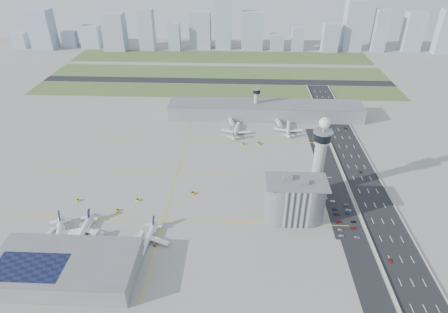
{
  "coord_description": "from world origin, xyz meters",
  "views": [
    {
      "loc": [
        12.22,
        -232.01,
        174.75
      ],
      "look_at": [
        0.0,
        35.0,
        15.0
      ],
      "focal_mm": 30.0,
      "sensor_mm": 36.0,
      "label": 1
    }
  ],
  "objects_px": {
    "car_hw_0": "(390,261)",
    "car_hw_4": "(320,105)",
    "admin_building": "(295,200)",
    "airplane_near_b": "(81,230)",
    "car_lot_0": "(341,235)",
    "car_lot_8": "(354,222)",
    "tug_5": "(259,143)",
    "tug_2": "(137,200)",
    "car_hw_1": "(360,172)",
    "jet_bridge_near_0": "(41,245)",
    "car_lot_3": "(337,214)",
    "car_lot_6": "(357,237)",
    "car_lot_7": "(354,228)",
    "airplane_far_a": "(236,128)",
    "car_hw_2": "(345,129)",
    "secondary_tower": "(256,100)",
    "airplane_near_c": "(147,238)",
    "tug_4": "(243,144)",
    "jet_bridge_far_1": "(277,121)",
    "tug_3": "(193,193)",
    "airplane_far_b": "(288,127)",
    "car_lot_2": "(338,222)",
    "car_lot_9": "(348,213)",
    "car_lot_5": "(333,201)",
    "tug_0": "(78,200)",
    "jet_bridge_near_1": "(87,247)",
    "car_lot_4": "(335,209)",
    "control_tower": "(320,154)",
    "car_lot_11": "(346,205)",
    "airplane_near_a": "(57,235)",
    "car_lot_1": "(341,230)",
    "tug_1": "(117,210)",
    "jet_bridge_far_0": "(230,120)",
    "car_lot_10": "(349,210)",
    "jet_bridge_near_2": "(134,248)"
  },
  "relations": [
    {
      "from": "car_hw_0",
      "to": "car_hw_4",
      "type": "bearing_deg",
      "value": 80.8
    },
    {
      "from": "airplane_far_a",
      "to": "jet_bridge_far_1",
      "type": "distance_m",
      "value": 49.79
    },
    {
      "from": "car_lot_0",
      "to": "car_lot_8",
      "type": "relative_size",
      "value": 1.04
    },
    {
      "from": "car_lot_1",
      "to": "car_hw_0",
      "type": "distance_m",
      "value": 36.43
    },
    {
      "from": "airplane_near_b",
      "to": "airplane_far_a",
      "type": "relative_size",
      "value": 0.98
    },
    {
      "from": "car_lot_5",
      "to": "jet_bridge_near_0",
      "type": "bearing_deg",
      "value": 107.99
    },
    {
      "from": "tug_5",
      "to": "car_lot_10",
      "type": "height_order",
      "value": "tug_5"
    },
    {
      "from": "tug_5",
      "to": "car_lot_1",
      "type": "relative_size",
      "value": 0.98
    },
    {
      "from": "secondary_tower",
      "to": "airplane_near_c",
      "type": "xyz_separation_m",
      "value": [
        -76.13,
        -203.54,
        -13.89
      ]
    },
    {
      "from": "car_lot_2",
      "to": "car_lot_6",
      "type": "xyz_separation_m",
      "value": [
        9.17,
        -15.2,
        -0.06
      ]
    },
    {
      "from": "car_hw_4",
      "to": "tug_5",
      "type": "bearing_deg",
      "value": -123.23
    },
    {
      "from": "tug_4",
      "to": "jet_bridge_far_1",
      "type": "bearing_deg",
      "value": -74.15
    },
    {
      "from": "airplane_near_a",
      "to": "jet_bridge_near_0",
      "type": "relative_size",
      "value": 2.87
    },
    {
      "from": "control_tower",
      "to": "car_hw_4",
      "type": "xyz_separation_m",
      "value": [
        35.18,
        173.91,
        -34.47
      ]
    },
    {
      "from": "admin_building",
      "to": "airplane_near_b",
      "type": "distance_m",
      "value": 146.18
    },
    {
      "from": "car_lot_6",
      "to": "car_hw_2",
      "type": "height_order",
      "value": "car_hw_2"
    },
    {
      "from": "tug_3",
      "to": "airplane_near_b",
      "type": "bearing_deg",
      "value": -37.88
    },
    {
      "from": "car_lot_0",
      "to": "car_lot_8",
      "type": "distance_m",
      "value": 18.71
    },
    {
      "from": "car_lot_1",
      "to": "tug_1",
      "type": "bearing_deg",
      "value": 89.09
    },
    {
      "from": "tug_5",
      "to": "car_hw_4",
      "type": "height_order",
      "value": "tug_5"
    },
    {
      "from": "car_lot_4",
      "to": "car_hw_4",
      "type": "bearing_deg",
      "value": -12.96
    },
    {
      "from": "car_lot_0",
      "to": "car_lot_6",
      "type": "height_order",
      "value": "car_lot_0"
    },
    {
      "from": "car_hw_4",
      "to": "car_lot_0",
      "type": "bearing_deg",
      "value": -91.64
    },
    {
      "from": "car_lot_2",
      "to": "jet_bridge_far_0",
      "type": "bearing_deg",
      "value": 17.46
    },
    {
      "from": "jet_bridge_near_2",
      "to": "tug_2",
      "type": "bearing_deg",
      "value": 21.7
    },
    {
      "from": "tug_4",
      "to": "car_lot_9",
      "type": "relative_size",
      "value": 0.85
    },
    {
      "from": "jet_bridge_near_0",
      "to": "tug_3",
      "type": "distance_m",
      "value": 109.95
    },
    {
      "from": "jet_bridge_near_1",
      "to": "car_hw_1",
      "type": "relative_size",
      "value": 3.88
    },
    {
      "from": "jet_bridge_near_1",
      "to": "car_lot_6",
      "type": "xyz_separation_m",
      "value": [
        175.5,
        19.16,
        -2.3
      ]
    },
    {
      "from": "car_lot_6",
      "to": "car_lot_7",
      "type": "xyz_separation_m",
      "value": [
        -0.03,
        9.27,
        0.03
      ]
    },
    {
      "from": "car_lot_5",
      "to": "tug_0",
      "type": "bearing_deg",
      "value": 93.95
    },
    {
      "from": "admin_building",
      "to": "airplane_far_b",
      "type": "distance_m",
      "value": 136.21
    },
    {
      "from": "tug_4",
      "to": "car_lot_7",
      "type": "relative_size",
      "value": 0.72
    },
    {
      "from": "jet_bridge_near_1",
      "to": "car_hw_4",
      "type": "bearing_deg",
      "value": -28.06
    },
    {
      "from": "car_lot_2",
      "to": "car_lot_9",
      "type": "relative_size",
      "value": 1.28
    },
    {
      "from": "control_tower",
      "to": "car_lot_1",
      "type": "bearing_deg",
      "value": -75.52
    },
    {
      "from": "admin_building",
      "to": "airplane_far_b",
      "type": "height_order",
      "value": "admin_building"
    },
    {
      "from": "car_lot_3",
      "to": "car_lot_11",
      "type": "relative_size",
      "value": 0.95
    },
    {
      "from": "airplane_near_b",
      "to": "car_lot_4",
      "type": "distance_m",
      "value": 178.85
    },
    {
      "from": "jet_bridge_near_0",
      "to": "car_lot_3",
      "type": "bearing_deg",
      "value": -67.78
    },
    {
      "from": "control_tower",
      "to": "airplane_near_c",
      "type": "distance_m",
      "value": 136.56
    },
    {
      "from": "airplane_near_a",
      "to": "car_lot_6",
      "type": "relative_size",
      "value": 10.11
    },
    {
      "from": "car_hw_1",
      "to": "airplane_near_b",
      "type": "bearing_deg",
      "value": -149.14
    },
    {
      "from": "car_lot_6",
      "to": "car_hw_0",
      "type": "distance_m",
      "value": 25.19
    },
    {
      "from": "airplane_far_a",
      "to": "car_lot_11",
      "type": "xyz_separation_m",
      "value": [
        84.72,
        -114.59,
        -4.39
      ]
    },
    {
      "from": "airplane_near_c",
      "to": "tug_4",
      "type": "relative_size",
      "value": 12.01
    },
    {
      "from": "airplane_far_b",
      "to": "tug_1",
      "type": "xyz_separation_m",
      "value": [
        -137.85,
        -134.91,
        -4.02
      ]
    },
    {
      "from": "jet_bridge_near_2",
      "to": "car_lot_3",
      "type": "xyz_separation_m",
      "value": [
        137.09,
        42.68,
        -2.25
      ]
    },
    {
      "from": "tug_2",
      "to": "tug_5",
      "type": "relative_size",
      "value": 0.89
    },
    {
      "from": "car_lot_5",
      "to": "car_lot_9",
      "type": "relative_size",
      "value": 1.04
    }
  ]
}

